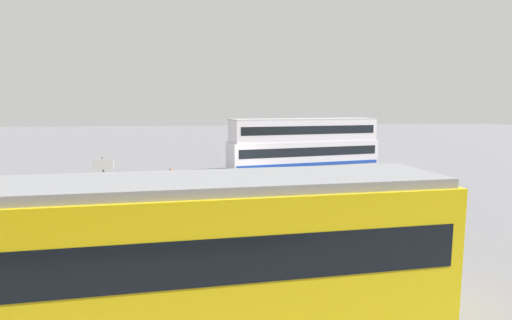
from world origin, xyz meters
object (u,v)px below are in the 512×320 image
at_px(tram_yellow, 107,259).
at_px(pedestrian_crossing, 237,186).
at_px(double_decker_bus, 304,144).
at_px(pedestrian_near_railing, 172,182).
at_px(info_sign, 103,172).

bearing_deg(tram_yellow, pedestrian_crossing, -109.04).
height_order(double_decker_bus, tram_yellow, double_decker_bus).
bearing_deg(tram_yellow, pedestrian_near_railing, -92.99).
xyz_separation_m(pedestrian_near_railing, info_sign, (3.35, -0.28, 0.59)).
xyz_separation_m(double_decker_bus, pedestrian_near_railing, (9.43, 9.21, -1.02)).
bearing_deg(pedestrian_crossing, pedestrian_near_railing, -21.72).
relative_size(double_decker_bus, pedestrian_near_railing, 6.89).
height_order(double_decker_bus, pedestrian_crossing, double_decker_bus).
xyz_separation_m(pedestrian_crossing, info_sign, (6.55, -1.55, 0.63)).
height_order(double_decker_bus, info_sign, double_decker_bus).
relative_size(double_decker_bus, info_sign, 5.13).
xyz_separation_m(tram_yellow, pedestrian_crossing, (-3.84, -11.14, -0.78)).
xyz_separation_m(tram_yellow, pedestrian_near_railing, (-0.65, -12.42, -0.74)).
bearing_deg(info_sign, pedestrian_crossing, 166.64).
distance_m(pedestrian_near_railing, info_sign, 3.41).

